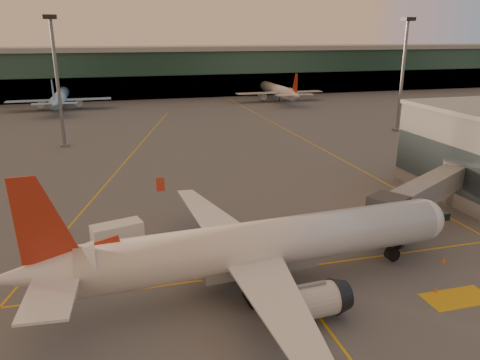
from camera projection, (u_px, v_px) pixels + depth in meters
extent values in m
plane|color=#4C4F54|center=(249.00, 304.00, 40.37)|extent=(600.00, 600.00, 0.00)
cube|color=gold|center=(234.00, 276.00, 44.96)|extent=(80.00, 0.25, 0.01)
cube|color=gold|center=(118.00, 171.00, 79.20)|extent=(31.30, 115.98, 0.01)
cube|color=gold|center=(286.00, 130.00, 112.30)|extent=(0.25, 160.00, 0.01)
cube|color=gold|center=(345.00, 352.00, 34.27)|extent=(0.25, 30.00, 0.01)
cube|color=gold|center=(457.00, 298.00, 41.24)|extent=(6.00, 3.00, 0.01)
cube|color=#19382D|center=(138.00, 74.00, 168.49)|extent=(400.00, 18.00, 16.00)
cube|color=gray|center=(136.00, 49.00, 165.84)|extent=(400.00, 20.00, 1.60)
cube|color=black|center=(140.00, 88.00, 161.88)|extent=(400.00, 1.00, 8.00)
cube|color=#2D3D47|center=(444.00, 166.00, 63.76)|extent=(0.30, 21.60, 6.00)
cylinder|color=slate|center=(58.00, 85.00, 92.21)|extent=(0.70, 0.70, 25.00)
cube|color=black|center=(50.00, 17.00, 88.38)|extent=(2.40, 2.40, 0.80)
cube|color=slate|center=(65.00, 145.00, 95.91)|extent=(1.60, 1.60, 0.50)
cylinder|color=slate|center=(402.00, 77.00, 107.49)|extent=(0.70, 0.70, 25.00)
cube|color=black|center=(408.00, 19.00, 103.66)|extent=(2.40, 2.40, 0.80)
cube|color=slate|center=(397.00, 130.00, 111.19)|extent=(1.60, 1.60, 0.50)
cylinder|color=silver|center=(270.00, 243.00, 42.13)|extent=(33.58, 6.45, 4.28)
sphere|color=silver|center=(422.00, 220.00, 47.34)|extent=(4.20, 4.20, 4.20)
cube|color=black|center=(433.00, 213.00, 47.55)|extent=(2.10, 2.90, 0.75)
cone|color=silver|center=(47.00, 273.00, 36.19)|extent=(7.57, 4.54, 4.07)
cube|color=silver|center=(51.00, 295.00, 32.98)|extent=(3.96, 7.16, 0.21)
cylinder|color=silver|center=(310.00, 301.00, 37.23)|extent=(4.65, 3.07, 2.78)
cylinder|color=black|center=(256.00, 295.00, 39.86)|extent=(2.02, 1.62, 1.93)
cylinder|color=black|center=(256.00, 289.00, 39.68)|extent=(0.39, 0.39, 1.18)
cube|color=silver|center=(54.00, 251.00, 39.58)|extent=(4.79, 7.48, 0.21)
cylinder|color=silver|center=(253.00, 237.00, 48.96)|extent=(4.65, 3.07, 2.78)
cylinder|color=black|center=(235.00, 266.00, 44.88)|extent=(2.02, 1.62, 1.93)
cylinder|color=black|center=(235.00, 261.00, 44.70)|extent=(0.39, 0.39, 1.18)
cube|color=slate|center=(257.00, 259.00, 42.17)|extent=(10.78, 4.11, 1.71)
cylinder|color=black|center=(392.00, 254.00, 47.32)|extent=(1.40, 0.94, 1.35)
cube|color=slate|center=(428.00, 190.00, 55.30)|extent=(18.86, 12.62, 2.70)
cube|color=#2D3035|center=(388.00, 210.00, 48.99)|extent=(4.66, 4.66, 3.00)
cube|color=#2D3035|center=(392.00, 235.00, 51.22)|extent=(1.60, 2.40, 2.40)
cylinder|color=black|center=(397.00, 246.00, 50.45)|extent=(0.80, 0.40, 0.80)
cylinder|color=black|center=(386.00, 237.00, 52.47)|extent=(0.80, 0.40, 0.80)
cylinder|color=slate|center=(425.00, 213.00, 56.19)|extent=(0.50, 0.50, 3.28)
cylinder|color=slate|center=(460.00, 172.00, 62.29)|extent=(4.40, 4.40, 3.00)
cylinder|color=slate|center=(457.00, 193.00, 63.17)|extent=(2.40, 2.40, 3.28)
cube|color=#BA431A|center=(122.00, 252.00, 48.41)|extent=(3.22, 2.74, 1.30)
cube|color=silver|center=(118.00, 235.00, 47.67)|extent=(5.41, 3.43, 2.42)
cylinder|color=black|center=(110.00, 262.00, 46.88)|extent=(0.83, 0.50, 0.78)
cylinder|color=black|center=(140.00, 255.00, 48.41)|extent=(0.83, 0.50, 0.78)
cube|color=gold|center=(392.00, 235.00, 52.39)|extent=(2.58, 1.98, 1.36)
cylinder|color=black|center=(385.00, 240.00, 52.00)|extent=(0.63, 0.44, 0.57)
cylinder|color=black|center=(402.00, 241.00, 51.94)|extent=(0.63, 0.44, 0.57)
cube|color=black|center=(364.00, 227.00, 55.04)|extent=(3.02, 1.69, 0.96)
cube|color=gold|center=(364.00, 222.00, 54.84)|extent=(1.27, 1.44, 0.78)
cylinder|color=black|center=(359.00, 232.00, 54.16)|extent=(0.62, 0.29, 0.61)
cylinder|color=black|center=(375.00, 230.00, 54.76)|extent=(0.62, 0.29, 0.61)
cone|color=orange|center=(444.00, 259.00, 47.71)|extent=(0.41, 0.41, 0.52)
cube|color=orange|center=(443.00, 262.00, 47.79)|extent=(0.35, 0.35, 0.03)
cone|color=orange|center=(39.00, 310.00, 38.91)|extent=(0.49, 0.49, 0.62)
cube|color=orange|center=(40.00, 313.00, 39.00)|extent=(0.42, 0.42, 0.03)
cone|color=orange|center=(217.00, 217.00, 58.80)|extent=(0.39, 0.39, 0.49)
cube|color=orange|center=(217.00, 218.00, 58.87)|extent=(0.33, 0.33, 0.03)
cone|color=orange|center=(436.00, 290.00, 42.11)|extent=(0.38, 0.38, 0.48)
cube|color=orange|center=(436.00, 292.00, 42.18)|extent=(0.33, 0.33, 0.03)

